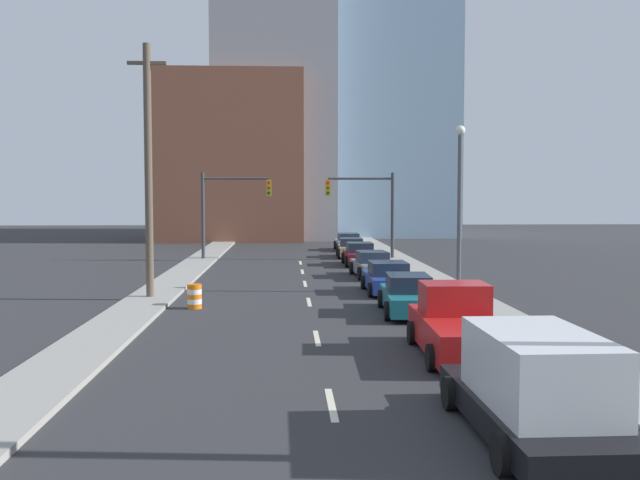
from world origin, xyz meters
The scene contains 24 objects.
sidewalk_left centered at (-6.62, 47.96, 0.08)m, with size 2.04×95.92×0.16m.
sidewalk_right centered at (6.62, 47.96, 0.08)m, with size 2.04×95.92×0.16m.
lane_stripe_at_9m centered at (0.00, 9.10, 0.00)m, with size 0.16×2.40×0.01m, color beige.
lane_stripe_at_16m centered at (0.00, 16.07, 0.00)m, with size 0.16×2.40×0.01m, color beige.
lane_stripe_at_24m centered at (0.00, 23.53, 0.00)m, with size 0.16×2.40×0.01m, color beige.
lane_stripe_at_30m centered at (0.00, 29.59, 0.00)m, with size 0.16×2.40×0.01m, color beige.
lane_stripe_at_35m centered at (0.00, 35.20, 0.00)m, with size 0.16×2.40×0.01m, color beige.
lane_stripe_at_41m centered at (0.00, 40.60, 0.00)m, with size 0.16×2.40×0.01m, color beige.
building_brick_left centered at (-6.28, 67.68, 8.03)m, with size 14.00×16.00×16.05m.
building_office_center centered at (-2.01, 71.68, 14.98)m, with size 12.00×20.00×29.96m.
building_glass_right centered at (10.47, 75.68, 14.22)m, with size 13.00×20.00×28.45m.
traffic_signal_left centered at (-5.11, 42.44, 3.88)m, with size 4.70×0.35×5.93m.
traffic_signal_right centered at (4.92, 42.44, 3.88)m, with size 4.70×0.35×5.93m.
utility_pole_left_mid centered at (-6.66, 24.42, 5.45)m, with size 1.60×0.32×10.65m.
traffic_barrel centered at (-4.50, 22.05, 0.47)m, with size 0.56×0.56×0.95m.
street_lamp centered at (6.87, 26.10, 4.41)m, with size 0.44×0.44×7.52m.
box_truck_black centered at (3.53, 6.75, 0.95)m, with size 2.47×5.59×1.98m.
pickup_truck_red centered at (3.80, 13.55, 0.79)m, with size 2.46×5.26×1.93m.
sedan_teal centered at (3.59, 20.44, 0.67)m, with size 2.20×4.89×1.46m.
sedan_blue centered at (3.66, 26.13, 0.65)m, with size 2.15×4.42×1.41m.
sedan_gray centered at (3.70, 32.38, 0.65)m, with size 2.22×4.66×1.39m.
sedan_maroon centered at (3.70, 38.89, 0.66)m, with size 2.07×4.28×1.43m.
sedan_tan centered at (3.69, 44.63, 0.63)m, with size 2.14×4.26×1.36m.
sedan_silver centered at (4.06, 51.08, 0.63)m, with size 2.12×4.54×1.37m.
Camera 1 is at (-0.95, -5.63, 4.41)m, focal length 40.00 mm.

